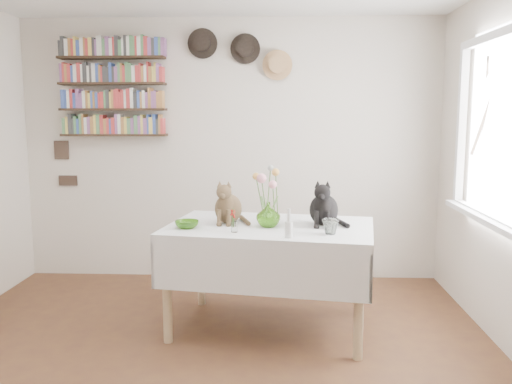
{
  "coord_description": "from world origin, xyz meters",
  "views": [
    {
      "loc": [
        0.47,
        -2.96,
        1.6
      ],
      "look_at": [
        0.31,
        0.83,
        1.05
      ],
      "focal_mm": 38.0,
      "sensor_mm": 36.0,
      "label": 1
    }
  ],
  "objects_px": {
    "tabby_cat": "(228,201)",
    "bookshelf_unit": "(113,88)",
    "black_cat": "(324,201)",
    "dining_table": "(270,251)",
    "flower_vase": "(268,215)"
  },
  "relations": [
    {
      "from": "tabby_cat",
      "to": "bookshelf_unit",
      "type": "height_order",
      "value": "bookshelf_unit"
    },
    {
      "from": "dining_table",
      "to": "bookshelf_unit",
      "type": "xyz_separation_m",
      "value": [
        -1.51,
        1.23,
        1.25
      ]
    },
    {
      "from": "dining_table",
      "to": "tabby_cat",
      "type": "bearing_deg",
      "value": 165.3
    },
    {
      "from": "tabby_cat",
      "to": "black_cat",
      "type": "xyz_separation_m",
      "value": [
        0.71,
        -0.05,
        0.01
      ]
    },
    {
      "from": "dining_table",
      "to": "tabby_cat",
      "type": "xyz_separation_m",
      "value": [
        -0.32,
        0.08,
        0.36
      ]
    },
    {
      "from": "dining_table",
      "to": "black_cat",
      "type": "height_order",
      "value": "black_cat"
    },
    {
      "from": "flower_vase",
      "to": "black_cat",
      "type": "bearing_deg",
      "value": 12.55
    },
    {
      "from": "dining_table",
      "to": "bookshelf_unit",
      "type": "bearing_deg",
      "value": 140.78
    },
    {
      "from": "black_cat",
      "to": "flower_vase",
      "type": "xyz_separation_m",
      "value": [
        -0.4,
        -0.09,
        -0.08
      ]
    },
    {
      "from": "black_cat",
      "to": "flower_vase",
      "type": "height_order",
      "value": "black_cat"
    },
    {
      "from": "tabby_cat",
      "to": "flower_vase",
      "type": "relative_size",
      "value": 1.86
    },
    {
      "from": "bookshelf_unit",
      "to": "flower_vase",
      "type": "bearing_deg",
      "value": -40.8
    },
    {
      "from": "tabby_cat",
      "to": "bookshelf_unit",
      "type": "bearing_deg",
      "value": 145.19
    },
    {
      "from": "dining_table",
      "to": "black_cat",
      "type": "distance_m",
      "value": 0.54
    },
    {
      "from": "dining_table",
      "to": "bookshelf_unit",
      "type": "distance_m",
      "value": 2.31
    }
  ]
}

